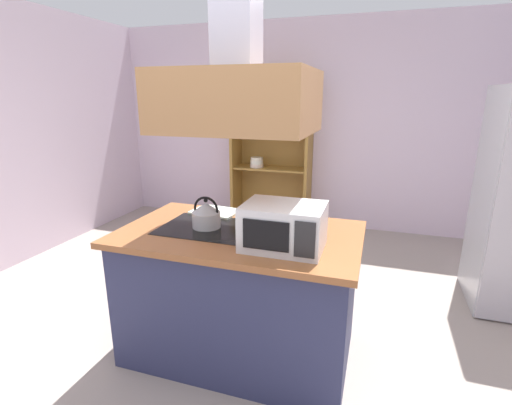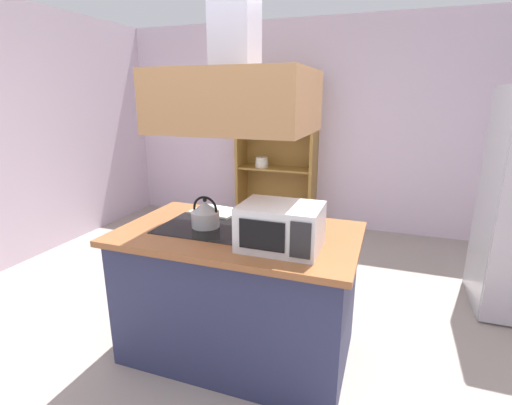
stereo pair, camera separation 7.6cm
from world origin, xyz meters
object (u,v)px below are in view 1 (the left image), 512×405
object	(u,v)px
kettle	(206,215)
cutting_board	(215,212)
dish_cabinet	(272,161)
microwave	(284,226)

from	to	relation	value
kettle	cutting_board	xyz separation A→B (m)	(-0.08, 0.32, -0.08)
cutting_board	kettle	bearing A→B (deg)	-76.27
dish_cabinet	microwave	world-z (taller)	dish_cabinet
dish_cabinet	microwave	bearing A→B (deg)	-72.95
kettle	microwave	size ratio (longest dim) A/B	0.46
dish_cabinet	kettle	size ratio (longest dim) A/B	9.42
cutting_board	dish_cabinet	bearing A→B (deg)	95.80
kettle	cutting_board	bearing A→B (deg)	103.73
kettle	cutting_board	size ratio (longest dim) A/B	0.62
dish_cabinet	microwave	distance (m)	3.07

